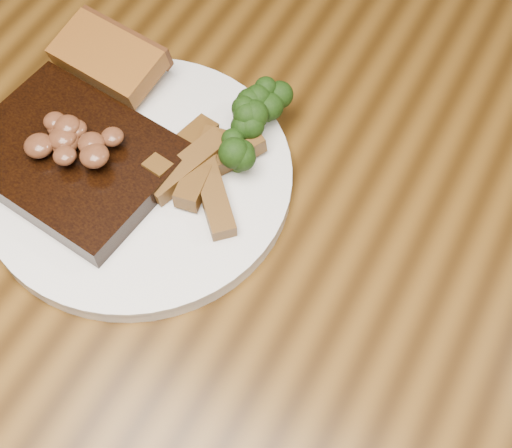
% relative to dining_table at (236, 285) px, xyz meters
% --- Properties ---
extents(dining_table, '(1.60, 0.90, 0.75)m').
position_rel_dining_table_xyz_m(dining_table, '(0.00, 0.00, 0.00)').
color(dining_table, '#543610').
rests_on(dining_table, ground).
extents(plate, '(0.31, 0.31, 0.01)m').
position_rel_dining_table_xyz_m(plate, '(-0.10, 0.01, 0.10)').
color(plate, white).
rests_on(plate, dining_table).
extents(steak, '(0.19, 0.15, 0.03)m').
position_rel_dining_table_xyz_m(steak, '(-0.15, -0.01, 0.12)').
color(steak, black).
rests_on(steak, plate).
extents(steak_bone, '(0.14, 0.03, 0.02)m').
position_rel_dining_table_xyz_m(steak_bone, '(-0.15, -0.07, 0.11)').
color(steak_bone, '#BCAF91').
rests_on(steak_bone, plate).
extents(mushroom_pile, '(0.07, 0.07, 0.03)m').
position_rel_dining_table_xyz_m(mushroom_pile, '(-0.15, 0.00, 0.14)').
color(mushroom_pile, brown).
rests_on(mushroom_pile, steak).
extents(garlic_bread, '(0.11, 0.07, 0.02)m').
position_rel_dining_table_xyz_m(garlic_bread, '(-0.18, 0.09, 0.12)').
color(garlic_bread, brown).
rests_on(garlic_bread, plate).
extents(potato_wedges, '(0.10, 0.10, 0.02)m').
position_rel_dining_table_xyz_m(potato_wedges, '(-0.05, 0.02, 0.12)').
color(potato_wedges, brown).
rests_on(potato_wedges, plate).
extents(broccoli_cluster, '(0.07, 0.07, 0.04)m').
position_rel_dining_table_xyz_m(broccoli_cluster, '(-0.03, 0.09, 0.12)').
color(broccoli_cluster, '#17330B').
rests_on(broccoli_cluster, plate).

